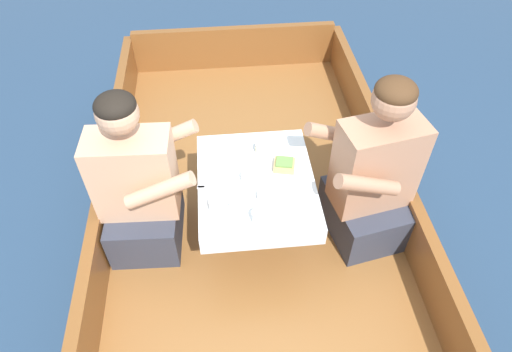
% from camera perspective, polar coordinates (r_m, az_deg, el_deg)
% --- Properties ---
extents(ground_plane, '(60.00, 60.00, 0.00)m').
position_cam_1_polar(ground_plane, '(2.81, 0.20, -12.45)').
color(ground_plane, navy).
extents(boat_deck, '(1.71, 3.72, 0.31)m').
position_cam_1_polar(boat_deck, '(2.68, 0.21, -10.71)').
color(boat_deck, brown).
rests_on(boat_deck, ground_plane).
extents(gunwale_port, '(0.06, 3.72, 0.29)m').
position_cam_1_polar(gunwale_port, '(2.52, -18.97, -7.93)').
color(gunwale_port, brown).
rests_on(gunwale_port, boat_deck).
extents(gunwale_starboard, '(0.06, 3.72, 0.29)m').
position_cam_1_polar(gunwale_starboard, '(2.62, 18.55, -5.01)').
color(gunwale_starboard, brown).
rests_on(gunwale_starboard, boat_deck).
extents(bow_coaming, '(1.59, 0.06, 0.34)m').
position_cam_1_polar(bow_coaming, '(3.81, -2.70, 15.81)').
color(bow_coaming, brown).
rests_on(bow_coaming, boat_deck).
extents(cockpit_table, '(0.58, 0.70, 0.44)m').
position_cam_1_polar(cockpit_table, '(2.31, 0.00, -1.29)').
color(cockpit_table, '#B2B2B7').
rests_on(cockpit_table, boat_deck).
extents(person_port, '(0.54, 0.46, 0.96)m').
position_cam_1_polar(person_port, '(2.38, -14.39, -1.68)').
color(person_port, '#333847').
rests_on(person_port, boat_deck).
extents(person_starboard, '(0.58, 0.52, 1.00)m').
position_cam_1_polar(person_starboard, '(2.39, 14.25, -0.47)').
color(person_starboard, '#333847').
rests_on(person_starboard, boat_deck).
extents(plate_sandwich, '(0.20, 0.20, 0.01)m').
position_cam_1_polar(plate_sandwich, '(2.32, 3.53, 0.93)').
color(plate_sandwich, silver).
rests_on(plate_sandwich, cockpit_table).
extents(plate_bread, '(0.22, 0.22, 0.01)m').
position_cam_1_polar(plate_bread, '(2.40, -3.40, 2.98)').
color(plate_bread, silver).
rests_on(plate_bread, cockpit_table).
extents(sandwich, '(0.12, 0.11, 0.05)m').
position_cam_1_polar(sandwich, '(2.30, 3.56, 1.41)').
color(sandwich, tan).
rests_on(sandwich, plate_sandwich).
extents(bowl_port_near, '(0.12, 0.12, 0.04)m').
position_cam_1_polar(bowl_port_near, '(2.25, -0.31, -0.06)').
color(bowl_port_near, silver).
rests_on(bowl_port_near, cockpit_table).
extents(bowl_starboard_near, '(0.12, 0.12, 0.04)m').
position_cam_1_polar(bowl_starboard_near, '(2.17, 1.73, -2.45)').
color(bowl_starboard_near, silver).
rests_on(bowl_starboard_near, cockpit_table).
extents(coffee_cup_port, '(0.10, 0.07, 0.06)m').
position_cam_1_polar(coffee_cup_port, '(2.07, 0.50, -5.08)').
color(coffee_cup_port, silver).
rests_on(coffee_cup_port, cockpit_table).
extents(coffee_cup_starboard, '(0.10, 0.08, 0.06)m').
position_cam_1_polar(coffee_cup_starboard, '(2.12, -4.85, -3.67)').
color(coffee_cup_starboard, silver).
rests_on(coffee_cup_starboard, cockpit_table).
extents(tin_can, '(0.07, 0.07, 0.05)m').
position_cam_1_polar(tin_can, '(2.39, 0.69, 3.52)').
color(tin_can, silver).
rests_on(tin_can, cockpit_table).
extents(utensil_spoon_port, '(0.17, 0.02, 0.01)m').
position_cam_1_polar(utensil_spoon_port, '(2.08, -4.12, -6.05)').
color(utensil_spoon_port, silver).
rests_on(utensil_spoon_port, cockpit_table).
extents(utensil_knife_starboard, '(0.05, 0.17, 0.00)m').
position_cam_1_polar(utensil_knife_starboard, '(2.37, -6.36, 1.76)').
color(utensil_knife_starboard, silver).
rests_on(utensil_knife_starboard, cockpit_table).
extents(utensil_fork_starboard, '(0.17, 0.03, 0.00)m').
position_cam_1_polar(utensil_fork_starboard, '(2.24, -5.60, -1.37)').
color(utensil_fork_starboard, silver).
rests_on(utensil_fork_starboard, cockpit_table).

